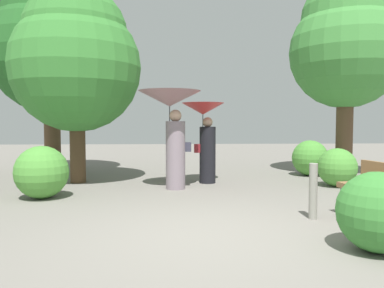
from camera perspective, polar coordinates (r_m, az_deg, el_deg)
The scene contains 11 objects.
ground_plane at distance 4.85m, azimuth 2.49°, elevation -13.61°, with size 40.00×40.00×0.00m, color slate.
person_left at distance 7.91m, azimuth -3.13°, elevation 4.30°, with size 1.31×1.31×2.07m.
person_right at distance 8.70m, azimuth 1.97°, elevation 2.47°, with size 0.98×0.98×1.86m.
tree_near_left at distance 9.27m, azimuth -17.20°, elevation 12.44°, with size 2.98×2.98×4.59m.
tree_near_right at distance 11.15m, azimuth 22.41°, elevation 14.12°, with size 2.98×2.98×5.35m.
tree_mid_left at distance 11.37m, azimuth -20.71°, elevation 14.09°, with size 3.28×3.28×5.50m.
bush_path_left at distance 10.43m, azimuth 17.50°, elevation -2.04°, with size 0.94×0.94×0.94m, color #4C9338.
bush_path_right at distance 8.86m, azimuth 21.21°, elevation -3.33°, with size 0.85×0.85×0.85m, color #4C9338.
bush_behind_bench at distance 7.50m, azimuth -21.89°, elevation -3.99°, with size 0.98×0.98×0.98m, color #4C9338.
bush_far_side at distance 4.60m, azimuth 26.42°, elevation -9.22°, with size 0.88×0.88×0.88m, color #387F33.
path_marker_post at distance 5.79m, azimuth 17.94°, elevation -6.84°, with size 0.12×0.12×0.82m, color gray.
Camera 1 is at (-0.45, -4.62, 1.41)m, focal length 35.10 mm.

